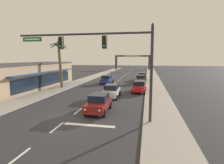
{
  "coord_description": "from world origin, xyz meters",
  "views": [
    {
      "loc": [
        6.45,
        -13.29,
        5.09
      ],
      "look_at": [
        2.28,
        8.0,
        2.2
      ],
      "focal_mm": 29.13,
      "sensor_mm": 36.0,
      "label": 1
    }
  ],
  "objects": [
    {
      "name": "palm_left_second",
      "position": [
        -7.99,
        14.92,
        5.04
      ],
      "size": [
        3.25,
        3.13,
        7.86
      ],
      "color": "brown",
      "rests_on": "ground"
    },
    {
      "name": "storefront_strip_left",
      "position": [
        -12.9,
        13.86,
        2.13
      ],
      "size": [
        7.12,
        20.65,
        4.26
      ],
      "color": "tan",
      "rests_on": "ground"
    },
    {
      "name": "sedan_parked_nearest_kerb",
      "position": [
        5.17,
        29.06,
        0.85
      ],
      "size": [
        2.08,
        4.5,
        1.68
      ],
      "color": "black",
      "rests_on": "ground"
    },
    {
      "name": "sedan_parked_far_kerb",
      "position": [
        5.32,
        13.88,
        0.85
      ],
      "size": [
        2.07,
        4.5,
        1.68
      ],
      "color": "red",
      "rests_on": "ground"
    },
    {
      "name": "town_gateway_arch",
      "position": [
        0.0,
        65.99,
        4.12
      ],
      "size": [
        15.26,
        0.9,
        6.25
      ],
      "color": "#423D38",
      "rests_on": "ground"
    },
    {
      "name": "sedan_oncoming_far",
      "position": [
        -1.47,
        21.87,
        0.85
      ],
      "size": [
        2.14,
        4.52,
        1.68
      ],
      "color": "navy",
      "rests_on": "ground"
    },
    {
      "name": "sedan_parked_mid_kerb",
      "position": [
        5.15,
        23.24,
        0.85
      ],
      "size": [
        1.99,
        4.47,
        1.68
      ],
      "color": "#4C515B",
      "rests_on": "ground"
    },
    {
      "name": "ground_plane",
      "position": [
        0.0,
        0.0,
        0.0
      ],
      "size": [
        220.0,
        220.0,
        0.0
      ],
      "primitive_type": "plane",
      "color": "#2D2D33"
    },
    {
      "name": "sedan_lead_at_stop_bar",
      "position": [
        1.98,
        3.0,
        0.85
      ],
      "size": [
        1.99,
        4.47,
        1.68
      ],
      "color": "maroon",
      "rests_on": "ground"
    },
    {
      "name": "traffic_signal_mast",
      "position": [
        3.38,
        0.71,
        5.49
      ],
      "size": [
        11.04,
        0.41,
        7.62
      ],
      "color": "#2D2D33",
      "rests_on": "ground"
    },
    {
      "name": "sidewalk_left",
      "position": [
        -7.8,
        20.0,
        0.07
      ],
      "size": [
        3.2,
        110.0,
        0.14
      ],
      "primitive_type": "cube",
      "color": "#9E998E",
      "rests_on": "ground"
    },
    {
      "name": "lane_markings",
      "position": [
        0.44,
        20.15,
        0.0
      ],
      "size": [
        4.28,
        88.68,
        0.01
      ],
      "color": "silver",
      "rests_on": "ground"
    },
    {
      "name": "sidewalk_right",
      "position": [
        7.8,
        20.0,
        0.07
      ],
      "size": [
        3.2,
        110.0,
        0.14
      ],
      "primitive_type": "cube",
      "color": "#9E998E",
      "rests_on": "ground"
    },
    {
      "name": "sedan_third_in_queue",
      "position": [
        1.94,
        9.41,
        0.85
      ],
      "size": [
        1.99,
        4.47,
        1.68
      ],
      "color": "silver",
      "rests_on": "ground"
    }
  ]
}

